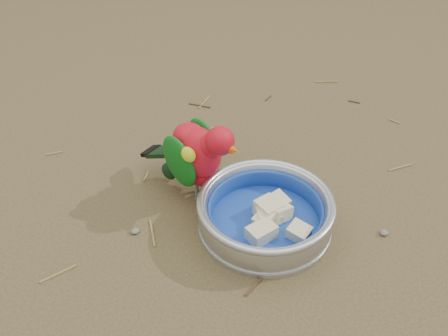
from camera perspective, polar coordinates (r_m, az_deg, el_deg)
ground at (r=0.82m, az=5.80°, el=-8.55°), size 60.00×60.00×0.00m
food_bowl at (r=0.84m, az=4.65°, el=-6.40°), size 0.22×0.22×0.02m
bowl_wall at (r=0.82m, az=4.76°, el=-4.91°), size 0.22×0.22×0.04m
fruit_wedges at (r=0.82m, az=4.74°, el=-5.27°), size 0.13×0.13×0.03m
lory_parrot at (r=0.86m, az=-2.99°, el=0.98°), size 0.15×0.21×0.15m
ground_debris at (r=0.84m, az=6.06°, el=-7.39°), size 0.90×0.80×0.01m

